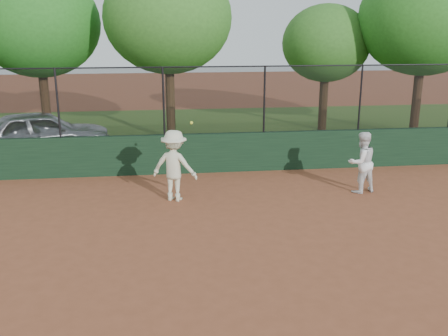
{
  "coord_description": "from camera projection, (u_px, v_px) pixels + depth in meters",
  "views": [
    {
      "loc": [
        -0.57,
        -8.64,
        4.32
      ],
      "look_at": [
        0.8,
        2.2,
        1.2
      ],
      "focal_mm": 40.0,
      "sensor_mm": 36.0,
      "label": 1
    }
  ],
  "objects": [
    {
      "name": "tree_4",
      "position": [
        425.0,
        18.0,
        19.22
      ],
      "size": [
        5.15,
        4.68,
        6.86
      ],
      "color": "#462B19",
      "rests_on": "ground"
    },
    {
      "name": "player_second",
      "position": [
        361.0,
        162.0,
        13.25
      ],
      "size": [
        0.94,
        0.81,
        1.65
      ],
      "primitive_type": "imported",
      "rotation": [
        0.0,
        0.0,
        3.4
      ],
      "color": "white",
      "rests_on": "ground"
    },
    {
      "name": "fence_assembly",
      "position": [
        180.0,
        100.0,
        14.6
      ],
      "size": [
        26.0,
        0.06,
        2.0
      ],
      "color": "black",
      "rests_on": "back_wall"
    },
    {
      "name": "grass_strip",
      "position": [
        176.0,
        133.0,
        20.94
      ],
      "size": [
        36.0,
        12.0,
        0.01
      ],
      "primitive_type": "cube",
      "color": "#2C4B17",
      "rests_on": "ground"
    },
    {
      "name": "player_main",
      "position": [
        174.0,
        166.0,
        12.62
      ],
      "size": [
        1.35,
        1.08,
        2.12
      ],
      "color": "beige",
      "rests_on": "ground"
    },
    {
      "name": "tree_3",
      "position": [
        326.0,
        44.0,
        20.53
      ],
      "size": [
        3.66,
        3.33,
        5.21
      ],
      "color": "#392513",
      "rests_on": "ground"
    },
    {
      "name": "back_wall",
      "position": [
        182.0,
        154.0,
        15.06
      ],
      "size": [
        26.0,
        0.2,
        1.2
      ],
      "primitive_type": "cube",
      "color": "#16321C",
      "rests_on": "ground"
    },
    {
      "name": "parked_car",
      "position": [
        42.0,
        133.0,
        17.13
      ],
      "size": [
        4.91,
        3.15,
        1.56
      ],
      "primitive_type": "imported",
      "rotation": [
        0.0,
        0.0,
        1.88
      ],
      "color": "#9EA1A7",
      "rests_on": "ground"
    },
    {
      "name": "tree_1",
      "position": [
        38.0,
        24.0,
        19.37
      ],
      "size": [
        4.83,
        4.39,
        6.5
      ],
      "color": "#462C18",
      "rests_on": "ground"
    },
    {
      "name": "ground",
      "position": [
        197.0,
        261.0,
        9.5
      ],
      "size": [
        80.0,
        80.0,
        0.0
      ],
      "primitive_type": "plane",
      "color": "brown",
      "rests_on": "ground"
    },
    {
      "name": "tree_2",
      "position": [
        168.0,
        18.0,
        18.46
      ],
      "size": [
        4.79,
        4.36,
        6.69
      ],
      "color": "#4C321B",
      "rests_on": "ground"
    }
  ]
}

